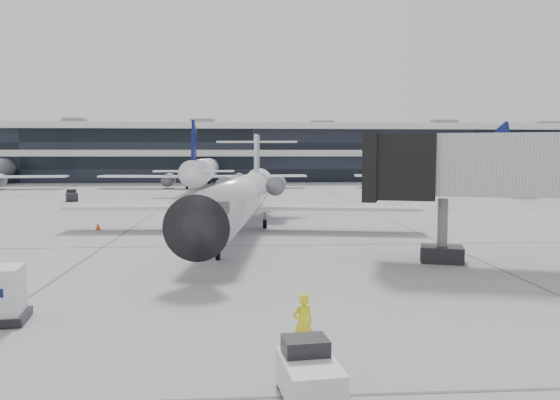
{
  "coord_description": "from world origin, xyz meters",
  "views": [
    {
      "loc": [
        -1.98,
        -31.6,
        5.37
      ],
      "look_at": [
        0.28,
        1.0,
        2.6
      ],
      "focal_mm": 35.0,
      "sensor_mm": 36.0,
      "label": 1
    }
  ],
  "objects": [
    {
      "name": "ground",
      "position": [
        0.0,
        0.0,
        0.0
      ],
      "size": [
        220.0,
        220.0,
        0.0
      ],
      "primitive_type": "plane",
      "color": "gray",
      "rests_on": "ground"
    },
    {
      "name": "terminal",
      "position": [
        0.0,
        82.0,
        5.0
      ],
      "size": [
        170.0,
        22.0,
        10.0
      ],
      "primitive_type": "cube",
      "color": "black",
      "rests_on": "ground"
    },
    {
      "name": "bg_jet_center",
      "position": [
        -8.0,
        55.0,
        0.0
      ],
      "size": [
        32.0,
        40.0,
        9.6
      ],
      "primitive_type": null,
      "color": "white",
      "rests_on": "ground"
    },
    {
      "name": "bg_jet_right",
      "position": [
        32.0,
        55.0,
        0.0
      ],
      "size": [
        32.0,
        40.0,
        9.6
      ],
      "primitive_type": null,
      "color": "white",
      "rests_on": "ground"
    },
    {
      "name": "regional_jet",
      "position": [
        -2.04,
        6.44,
        2.44
      ],
      "size": [
        24.78,
        30.93,
        7.14
      ],
      "rotation": [
        0.0,
        0.0,
        -0.11
      ],
      "color": "silver",
      "rests_on": "ground"
    },
    {
      "name": "ramp_worker",
      "position": [
        -0.38,
        -17.35,
        0.82
      ],
      "size": [
        0.7,
        0.58,
        1.64
      ],
      "primitive_type": "imported",
      "rotation": [
        0.0,
        0.0,
        3.5
      ],
      "color": "yellow",
      "rests_on": "ground"
    },
    {
      "name": "baggage_tug",
      "position": [
        -0.55,
        -20.14,
        0.57
      ],
      "size": [
        1.38,
        2.1,
        1.26
      ],
      "rotation": [
        0.0,
        0.0,
        0.11
      ],
      "color": "silver",
      "rests_on": "ground"
    },
    {
      "name": "traffic_cone",
      "position": [
        -12.15,
        7.29,
        0.26
      ],
      "size": [
        0.48,
        0.48,
        0.54
      ],
      "rotation": [
        0.0,
        0.0,
        -0.4
      ],
      "color": "#F13D0C",
      "rests_on": "ground"
    },
    {
      "name": "far_tug",
      "position": [
        -21.43,
        31.9,
        0.59
      ],
      "size": [
        1.87,
        2.37,
        1.32
      ],
      "rotation": [
        0.0,
        0.0,
        0.35
      ],
      "color": "black",
      "rests_on": "ground"
    }
  ]
}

